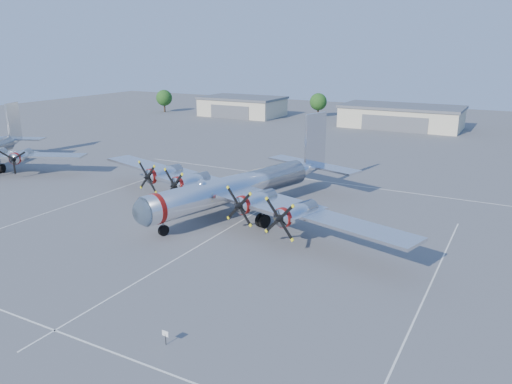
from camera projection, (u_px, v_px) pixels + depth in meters
The scene contains 8 objects.
ground at pixel (222, 232), 53.69m from camera, with size 260.00×260.00×0.00m, color #525254.
parking_lines at pixel (213, 237), 52.22m from camera, with size 60.00×50.08×0.01m.
hangar_west at pixel (242, 106), 142.65m from camera, with size 22.60×14.60×5.40m.
hangar_center at pixel (401, 116), 121.96m from camera, with size 28.60×14.60×5.40m.
tree_far_west at pixel (164, 98), 150.37m from camera, with size 4.80×4.80×6.64m.
tree_west at pixel (318, 102), 139.80m from camera, with size 4.80×4.80×6.64m.
main_bomber_b29 at pixel (241, 212), 60.39m from camera, with size 48.05×32.87×10.63m, color silver, non-canonical shape.
info_placard at pixel (165, 335), 33.29m from camera, with size 0.55×0.07×1.04m.
Camera 1 is at (27.32, -42.39, 19.28)m, focal length 35.00 mm.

